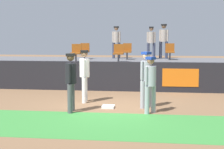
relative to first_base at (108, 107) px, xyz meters
name	(u,v)px	position (x,y,z in m)	size (l,w,h in m)	color
ground_plane	(106,107)	(-0.07, 0.09, -0.04)	(60.00, 60.00, 0.00)	brown
grass_foreground_strip	(95,124)	(-0.07, -2.16, -0.04)	(18.00, 2.80, 0.01)	#388438
first_base	(108,107)	(0.00, 0.00, 0.00)	(0.40, 0.40, 0.08)	white
player_fielder_home	(85,72)	(-0.97, 0.88, 1.04)	(0.38, 0.59, 1.87)	white
player_runner_visitor	(146,76)	(1.23, 0.19, 1.03)	(0.49, 0.49, 1.85)	#9EA3AD
player_coach_visitor	(150,81)	(1.39, -0.62, 0.97)	(0.47, 0.47, 1.74)	#9EA3AD
player_umpire	(71,78)	(-1.07, -0.76, 1.02)	(0.36, 0.51, 1.83)	#4C4C51
field_wall	(118,76)	(-0.06, 3.53, 0.59)	(18.00, 0.26, 1.26)	black
bleacher_platform	(123,72)	(-0.07, 6.10, 0.53)	(18.00, 4.80, 1.14)	#59595E
seat_back_right	(170,51)	(2.27, 6.77, 1.58)	(0.46, 0.44, 0.84)	#4C4C51
seat_back_left	(85,50)	(-2.18, 6.77, 1.58)	(0.47, 0.44, 0.84)	#4C4C51
seat_front_center	(119,52)	(-0.19, 4.97, 1.58)	(0.48, 0.44, 0.84)	#4C4C51
seat_front_left	(76,52)	(-2.22, 4.97, 1.58)	(0.47, 0.44, 0.84)	#4C4C51
seat_back_center	(127,50)	(0.08, 6.77, 1.57)	(0.44, 0.44, 0.84)	#4C4C51
spectator_hooded	(151,40)	(1.31, 7.36, 2.09)	(0.48, 0.34, 1.71)	#33384C
spectator_capped	(116,40)	(-0.58, 7.53, 2.11)	(0.48, 0.39, 1.74)	#33384C
spectator_casual	(164,39)	(1.97, 7.67, 2.18)	(0.49, 0.45, 1.85)	#33384C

